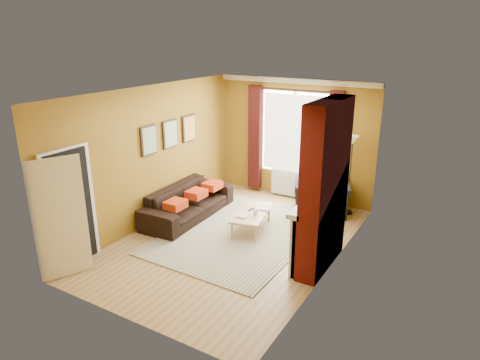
# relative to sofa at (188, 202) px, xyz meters

# --- Properties ---
(ground) EXTENTS (5.50, 5.50, 0.00)m
(ground) POSITION_rel_sofa_xyz_m (1.42, -0.48, -0.34)
(ground) COLOR olive
(ground) RESTS_ON ground
(room_walls) EXTENTS (3.82, 5.54, 2.83)m
(room_walls) POSITION_rel_sofa_xyz_m (2.05, -0.20, 1.04)
(room_walls) COLOR olive
(room_walls) RESTS_ON ground
(striped_rug) EXTENTS (2.60, 3.57, 0.02)m
(striped_rug) POSITION_rel_sofa_xyz_m (1.39, -0.15, -0.33)
(striped_rug) COLOR teal
(striped_rug) RESTS_ON ground
(sofa) EXTENTS (0.98, 2.35, 0.68)m
(sofa) POSITION_rel_sofa_xyz_m (0.00, 0.00, 0.00)
(sofa) COLOR black
(sofa) RESTS_ON ground
(armchair) EXTENTS (1.44, 1.37, 0.74)m
(armchair) POSITION_rel_sofa_xyz_m (2.37, 1.61, 0.03)
(armchair) COLOR black
(armchair) RESTS_ON ground
(coffee_table) EXTENTS (0.83, 1.26, 0.39)m
(coffee_table) POSITION_rel_sofa_xyz_m (1.48, 0.11, 0.01)
(coffee_table) COLOR tan
(coffee_table) RESTS_ON ground
(wicker_stool) EXTENTS (0.48, 0.48, 0.45)m
(wicker_stool) POSITION_rel_sofa_xyz_m (2.23, 1.92, -0.11)
(wicker_stool) COLOR olive
(wicker_stool) RESTS_ON ground
(floor_lamp) EXTENTS (0.32, 0.32, 1.73)m
(floor_lamp) POSITION_rel_sofa_xyz_m (2.87, 1.92, 1.03)
(floor_lamp) COLOR black
(floor_lamp) RESTS_ON ground
(book_a) EXTENTS (0.21, 0.27, 0.02)m
(book_a) POSITION_rel_sofa_xyz_m (1.34, -0.14, 0.06)
(book_a) COLOR #999999
(book_a) RESTS_ON coffee_table
(book_b) EXTENTS (0.30, 0.37, 0.02)m
(book_b) POSITION_rel_sofa_xyz_m (1.50, 0.41, 0.06)
(book_b) COLOR #999999
(book_b) RESTS_ON coffee_table
(mug) EXTENTS (0.13, 0.13, 0.09)m
(mug) POSITION_rel_sofa_xyz_m (1.61, 0.02, 0.09)
(mug) COLOR #999999
(mug) RESTS_ON coffee_table
(tv_remote) EXTENTS (0.07, 0.16, 0.02)m
(tv_remote) POSITION_rel_sofa_xyz_m (1.42, 0.22, 0.06)
(tv_remote) COLOR #272729
(tv_remote) RESTS_ON coffee_table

